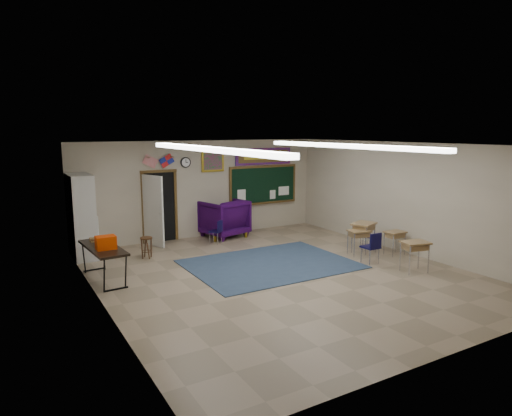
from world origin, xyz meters
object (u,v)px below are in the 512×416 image
student_desk_front_right (363,236)px  folding_table (104,262)px  wingback_armchair (223,218)px  wooden_stool (147,247)px  student_desk_front_left (359,241)px

student_desk_front_right → folding_table: (-6.68, 1.15, -0.04)m
folding_table → student_desk_front_right: bearing=-13.9°
wingback_armchair → wooden_stool: wingback_armchair is taller
wingback_armchair → student_desk_front_right: size_ratio=1.56×
wingback_armchair → student_desk_front_left: size_ratio=1.90×
student_desk_front_left → wingback_armchair: bearing=130.9°
wingback_armchair → folding_table: 4.87m
student_desk_front_right → folding_table: bearing=147.5°
student_desk_front_right → wooden_stool: student_desk_front_right is taller
wingback_armchair → student_desk_front_left: 4.38m
student_desk_front_left → wooden_stool: size_ratio=1.22×
student_desk_front_right → wooden_stool: (-5.34, 2.39, -0.17)m
wingback_armchair → student_desk_front_left: (2.17, -3.80, -0.21)m
wingback_armchair → student_desk_front_right: 4.40m
student_desk_front_left → student_desk_front_right: (0.32, 0.17, 0.08)m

